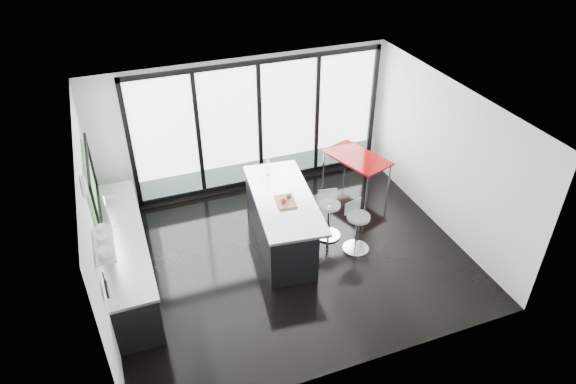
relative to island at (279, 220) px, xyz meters
name	(u,v)px	position (x,y,z in m)	size (l,w,h in m)	color
floor	(289,256)	(0.01, -0.43, -0.50)	(6.00, 5.00, 0.00)	black
ceiling	(289,111)	(0.01, -0.43, 2.30)	(6.00, 5.00, 0.00)	white
wall_back	(258,130)	(0.29, 2.03, 0.77)	(6.00, 0.09, 2.80)	silver
wall_front	(360,294)	(0.01, -2.93, 0.90)	(6.00, 0.00, 2.80)	silver
wall_left	(94,211)	(-2.96, -0.16, 1.07)	(0.26, 5.00, 2.80)	silver
wall_right	(445,157)	(3.01, -0.43, 0.90)	(0.00, 5.00, 2.80)	silver
counter_cabinets	(127,257)	(-2.66, -0.03, -0.03)	(0.69, 3.24, 1.36)	black
island	(279,220)	(0.00, 0.00, 0.00)	(1.29, 2.50, 1.27)	black
bar_stool_near	(357,233)	(1.21, -0.68, -0.12)	(0.47, 0.47, 0.75)	silver
bar_stool_far	(329,220)	(0.90, -0.16, -0.14)	(0.45, 0.45, 0.72)	silver
red_table	(356,172)	(2.14, 1.19, -0.13)	(0.77, 1.36, 0.73)	maroon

